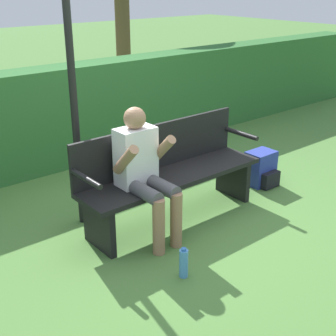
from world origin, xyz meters
TOP-DOWN VIEW (x-y plane):
  - ground_plane at (0.00, 0.00)m, footprint 40.00×40.00m
  - hedge_back at (0.00, 2.09)m, footprint 12.00×0.47m
  - park_bench at (0.00, 0.07)m, footprint 1.97×0.51m
  - person_seated at (-0.41, -0.07)m, footprint 0.50×0.62m
  - backpack at (1.36, 0.00)m, footprint 0.33×0.33m
  - water_bottle at (-0.57, -0.81)m, footprint 0.07×0.07m
  - signpost at (-0.73, 0.54)m, footprint 0.37×0.09m

SIDE VIEW (x-z plane):
  - ground_plane at x=0.00m, z-range 0.00..0.00m
  - water_bottle at x=-0.57m, z-range -0.01..0.26m
  - backpack at x=1.36m, z-range -0.01..0.39m
  - park_bench at x=0.00m, z-range 0.02..0.97m
  - hedge_back at x=0.00m, z-range 0.00..1.27m
  - person_seated at x=-0.41m, z-range 0.07..1.30m
  - signpost at x=-0.73m, z-range 0.18..2.76m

